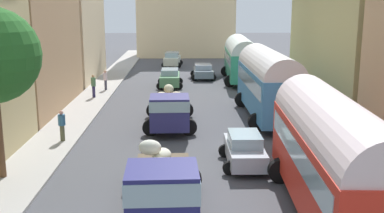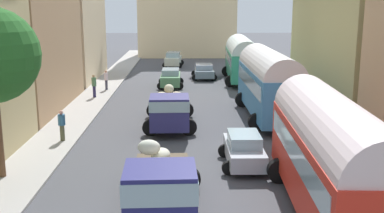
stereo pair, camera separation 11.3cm
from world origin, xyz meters
TOP-DOWN VIEW (x-y plane):
  - ground_plane at (0.00, 27.00)m, footprint 154.00×154.00m
  - sidewalk_left at (-7.25, 27.00)m, footprint 2.50×70.00m
  - sidewalk_right at (7.25, 27.00)m, footprint 2.50×70.00m
  - building_left_2 at (-11.17, 23.67)m, footprint 5.87×11.89m
  - building_left_3 at (-11.41, 35.94)m, footprint 5.82×10.94m
  - building_right_2 at (11.21, 24.04)m, footprint 5.43×14.90m
  - parked_bus_0 at (4.39, 6.98)m, footprint 3.56×9.97m
  - parked_bus_1 at (4.79, 20.97)m, footprint 3.40×10.01m
  - parked_bus_2 at (4.81, 34.77)m, footprint 3.54×9.61m
  - cargo_truck_0 at (-1.20, 6.52)m, footprint 3.11×6.89m
  - cargo_truck_1 at (-1.26, 18.37)m, footprint 3.07×6.97m
  - car_0 at (-1.59, 31.96)m, footprint 2.22×3.94m
  - car_1 at (-1.65, 45.05)m, footprint 2.39×4.10m
  - car_2 at (2.19, 12.14)m, footprint 2.13×3.76m
  - car_3 at (1.45, 36.40)m, footprint 2.36×3.99m
  - pedestrian_0 at (-7.16, 26.94)m, footprint 0.49×0.49m
  - pedestrian_1 at (-6.71, 15.67)m, footprint 0.37×0.37m
  - pedestrian_2 at (-6.75, 29.97)m, footprint 0.34×0.34m

SIDE VIEW (x-z plane):
  - ground_plane at x=0.00m, z-range 0.00..0.00m
  - sidewalk_left at x=-7.25m, z-range 0.00..0.14m
  - sidewalk_right at x=7.25m, z-range 0.00..0.14m
  - car_3 at x=1.45m, z-range 0.02..1.41m
  - car_2 at x=2.19m, z-range 0.01..1.48m
  - car_0 at x=-1.59m, z-range 0.01..1.57m
  - car_1 at x=-1.65m, z-range 0.00..1.62m
  - pedestrian_1 at x=-6.71m, z-range 0.12..1.85m
  - pedestrian_2 at x=-6.75m, z-range 0.13..1.87m
  - pedestrian_0 at x=-7.16m, z-range 0.14..1.99m
  - cargo_truck_1 at x=-1.26m, z-range 0.07..2.29m
  - cargo_truck_0 at x=-1.20m, z-range 0.02..2.52m
  - parked_bus_2 at x=4.81m, z-range 0.20..4.22m
  - parked_bus_0 at x=4.39m, z-range 0.23..4.38m
  - parked_bus_1 at x=4.79m, z-range 0.23..4.48m
  - building_right_2 at x=11.21m, z-range 0.00..11.53m
  - building_left_3 at x=-11.41m, z-range 0.00..13.16m
  - building_left_2 at x=-11.17m, z-range 0.03..14.46m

